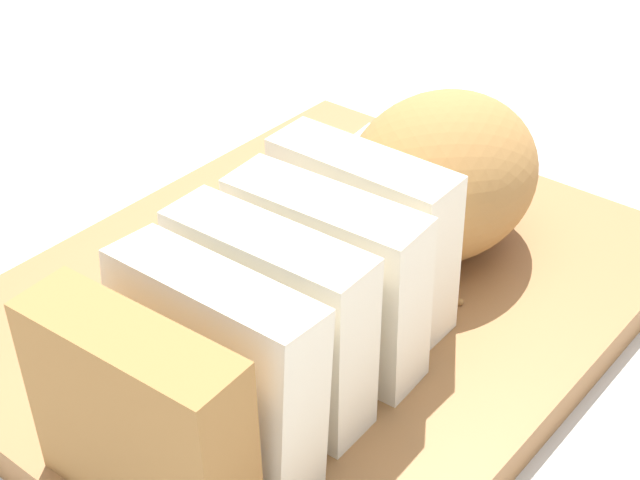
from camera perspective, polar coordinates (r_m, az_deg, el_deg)
ground_plane at (r=0.54m, az=-0.00°, el=-4.43°), size 3.00×3.00×0.00m
cutting_board at (r=0.53m, az=-0.00°, el=-3.58°), size 0.37×0.29×0.02m
bread_loaf at (r=0.48m, az=2.23°, el=-0.29°), size 0.32×0.12×0.09m
bread_knife at (r=0.54m, az=-6.47°, el=-0.48°), size 0.25×0.05×0.02m
crumb_near_knife at (r=0.49m, az=1.63°, el=-5.31°), size 0.00×0.00×0.00m
crumb_near_loaf at (r=0.49m, az=0.79°, el=-5.38°), size 0.00×0.00×0.00m
crumb_stray_left at (r=0.52m, az=8.21°, el=-3.61°), size 0.00×0.00×0.00m
crumb_stray_right at (r=0.48m, az=1.61°, el=-6.70°), size 0.01×0.01×0.01m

